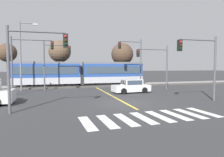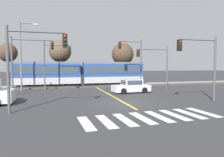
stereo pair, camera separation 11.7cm
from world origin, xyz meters
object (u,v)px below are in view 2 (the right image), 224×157
object	(u,v)px
traffic_light_mid_left	(27,56)
bare_tree_far_west	(8,53)
sedan_crossing	(131,87)
traffic_light_far_right	(134,56)
light_rail_tram	(81,73)
traffic_light_near_left	(30,55)
bare_tree_east	(123,54)
traffic_light_far_left	(53,58)
traffic_light_mid_right	(157,60)
traffic_light_near_right	(202,58)
bare_tree_west	(60,52)
street_lamp_west	(22,52)

from	to	relation	value
traffic_light_mid_left	bare_tree_far_west	world-z (taller)	bare_tree_far_west
sedan_crossing	traffic_light_far_right	bearing A→B (deg)	64.67
light_rail_tram	bare_tree_far_west	size ratio (longest dim) A/B	2.82
traffic_light_far_right	traffic_light_near_left	size ratio (longest dim) A/B	1.19
traffic_light_far_right	bare_tree_east	xyz separation A→B (m)	(1.46, 9.17, 0.79)
traffic_light_far_left	traffic_light_near_left	size ratio (longest dim) A/B	1.11
light_rail_tram	traffic_light_mid_right	distance (m)	11.06
traffic_light_near_left	bare_tree_east	distance (m)	24.29
traffic_light_near_left	traffic_light_far_left	bearing A→B (deg)	84.03
traffic_light_near_left	light_rail_tram	bearing A→B (deg)	72.09
traffic_light_near_right	traffic_light_far_right	distance (m)	11.07
sedan_crossing	bare_tree_far_west	distance (m)	21.07
traffic_light_far_right	bare_tree_west	bearing A→B (deg)	134.25
traffic_light_far_left	traffic_light_far_right	distance (m)	10.37
sedan_crossing	bare_tree_west	distance (m)	16.28
street_lamp_west	light_rail_tram	bearing A→B (deg)	23.92
traffic_light_mid_left	bare_tree_east	distance (m)	18.61
sedan_crossing	traffic_light_mid_left	xyz separation A→B (m)	(-11.04, 1.45, 3.38)
bare_tree_east	traffic_light_near_left	bearing A→B (deg)	-122.51
light_rail_tram	bare_tree_east	world-z (taller)	bare_tree_east
street_lamp_west	traffic_light_near_left	bearing A→B (deg)	-79.24
traffic_light_mid_left	traffic_light_mid_right	size ratio (longest dim) A/B	1.08
light_rail_tram	bare_tree_west	distance (m)	6.83
light_rail_tram	traffic_light_far_left	xyz separation A→B (m)	(-3.87, -4.09, 1.90)
traffic_light_far_right	traffic_light_near_left	distance (m)	16.17
light_rail_tram	sedan_crossing	bearing A→B (deg)	-61.64
traffic_light_mid_right	bare_tree_east	bearing A→B (deg)	93.45
traffic_light_near_left	bare_tree_far_west	bearing A→B (deg)	105.52
bare_tree_far_west	street_lamp_west	bearing A→B (deg)	-67.87
bare_tree_far_west	bare_tree_east	world-z (taller)	bare_tree_east
light_rail_tram	traffic_light_near_left	xyz separation A→B (m)	(-5.09, -15.74, 1.67)
bare_tree_west	traffic_light_mid_left	bearing A→B (deg)	-106.22
traffic_light_mid_left	bare_tree_west	xyz separation A→B (m)	(3.55, 12.21, 1.34)
street_lamp_west	bare_tree_far_west	size ratio (longest dim) A/B	1.27
traffic_light_mid_left	bare_tree_west	world-z (taller)	bare_tree_west
sedan_crossing	street_lamp_west	size ratio (longest dim) A/B	0.52
sedan_crossing	bare_tree_east	bearing A→B (deg)	75.69
traffic_light_mid_right	traffic_light_far_right	bearing A→B (deg)	133.71
sedan_crossing	traffic_light_near_right	distance (m)	8.36
traffic_light_far_right	bare_tree_far_west	size ratio (longest dim) A/B	1.00
bare_tree_west	street_lamp_west	bearing A→B (deg)	-118.16
traffic_light_mid_left	traffic_light_far_left	size ratio (longest dim) A/B	0.99
light_rail_tram	bare_tree_west	world-z (taller)	bare_tree_west
traffic_light_mid_right	traffic_light_near_left	world-z (taller)	traffic_light_mid_right
bare_tree_far_west	traffic_light_near_right	bearing A→B (deg)	-47.02
traffic_light_near_right	street_lamp_west	distance (m)	19.82
sedan_crossing	traffic_light_far_right	size ratio (longest dim) A/B	0.66
bare_tree_far_west	bare_tree_east	bearing A→B (deg)	-1.35
traffic_light_mid_right	traffic_light_far_right	xyz separation A→B (m)	(-2.15, 2.25, 0.61)
traffic_light_mid_left	traffic_light_far_right	xyz separation A→B (m)	(12.94, 2.57, 0.24)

